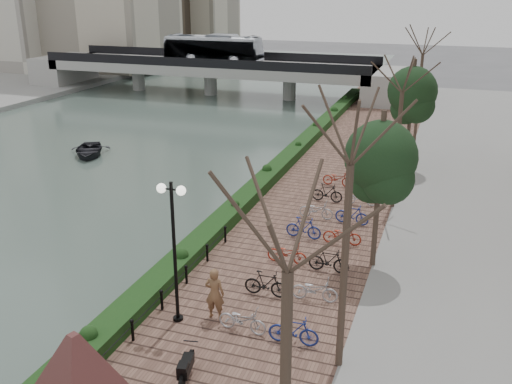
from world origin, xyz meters
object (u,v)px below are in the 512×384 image
at_px(lamppost, 173,223).
at_px(granite_monument, 79,384).
at_px(pedestrian, 215,293).
at_px(motorcycle, 186,365).
at_px(boat, 89,150).

bearing_deg(lamppost, granite_monument, -89.06).
distance_m(lamppost, pedestrian, 2.98).
bearing_deg(pedestrian, granite_monument, 75.83).
bearing_deg(pedestrian, motorcycle, 94.44).
bearing_deg(boat, granite_monument, -83.70).
bearing_deg(motorcycle, lamppost, 108.92).
bearing_deg(lamppost, pedestrian, 25.30).
distance_m(granite_monument, motorcycle, 3.38).
height_order(pedestrian, boat, pedestrian).
bearing_deg(granite_monument, lamppost, 90.94).
distance_m(lamppost, boat, 23.94).
xyz_separation_m(lamppost, motorcycle, (1.67, -2.75, -3.18)).
distance_m(lamppost, motorcycle, 4.52).
height_order(lamppost, motorcycle, lamppost).
distance_m(pedestrian, boat, 24.07).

